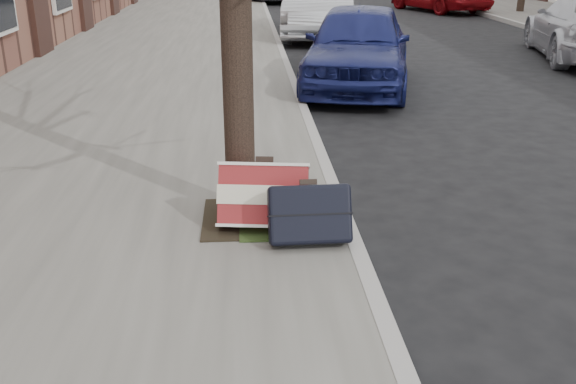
{
  "coord_description": "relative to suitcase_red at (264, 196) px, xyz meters",
  "views": [
    {
      "loc": [
        -2.06,
        -3.65,
        2.24
      ],
      "look_at": [
        -1.75,
        0.8,
        0.5
      ],
      "focal_mm": 40.0,
      "sensor_mm": 36.0,
      "label": 1
    }
  ],
  "objects": [
    {
      "name": "ground",
      "position": [
        1.93,
        -1.03,
        -0.39
      ],
      "size": [
        120.0,
        120.0,
        0.0
      ],
      "primitive_type": "plane",
      "color": "black",
      "rests_on": "ground"
    },
    {
      "name": "car_near_mid",
      "position": [
        1.82,
        12.02,
        0.38
      ],
      "size": [
        2.28,
        4.87,
        1.54
      ],
      "primitive_type": "imported",
      "rotation": [
        0.0,
        0.0,
        -0.14
      ],
      "color": "#B3B7BB",
      "rests_on": "ground"
    },
    {
      "name": "suitcase_navy",
      "position": [
        0.33,
        -0.31,
        -0.03
      ],
      "size": [
        0.63,
        0.38,
        0.48
      ],
      "primitive_type": "cube",
      "rotation": [
        -0.42,
        0.0,
        0.03
      ],
      "color": "black",
      "rests_on": "near_sidewalk"
    },
    {
      "name": "dirt_patch",
      "position": [
        -0.07,
        0.17,
        -0.26
      ],
      "size": [
        0.85,
        0.85,
        0.02
      ],
      "primitive_type": "cube",
      "color": "black",
      "rests_on": "near_sidewalk"
    },
    {
      "name": "suitcase_red",
      "position": [
        0.0,
        0.0,
        0.0
      ],
      "size": [
        0.74,
        0.46,
        0.54
      ],
      "primitive_type": "cube",
      "rotation": [
        -0.42,
        0.0,
        -0.13
      ],
      "color": "maroon",
      "rests_on": "near_sidewalk"
    },
    {
      "name": "car_near_front",
      "position": [
        1.74,
        5.82,
        0.29
      ],
      "size": [
        2.49,
        4.26,
        1.36
      ],
      "primitive_type": "imported",
      "rotation": [
        0.0,
        0.0,
        -0.23
      ],
      "color": "#151B53",
      "rests_on": "ground"
    },
    {
      "name": "near_sidewalk",
      "position": [
        -1.77,
        13.97,
        -0.33
      ],
      "size": [
        5.0,
        70.0,
        0.12
      ],
      "primitive_type": "cube",
      "color": "gray",
      "rests_on": "ground"
    }
  ]
}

